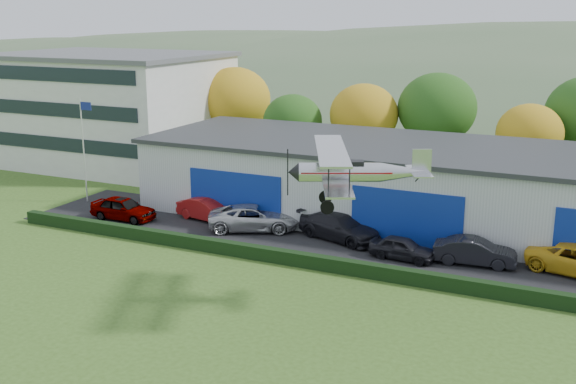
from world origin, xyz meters
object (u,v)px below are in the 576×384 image
at_px(hangar, 430,184).
at_px(car_3, 339,227).
at_px(car_1, 208,209).
at_px(car_5, 475,252).
at_px(car_4, 403,248).
at_px(flagpole, 84,141).
at_px(car_0, 123,208).
at_px(office_block, 109,108).
at_px(car_2, 254,218).
at_px(biplane, 352,170).

distance_m(hangar, car_3, 7.86).
bearing_deg(car_3, car_1, 107.75).
bearing_deg(car_5, car_4, 96.04).
height_order(flagpole, car_3, flagpole).
height_order(car_0, car_1, car_0).
xyz_separation_m(car_3, car_4, (4.67, -1.87, -0.16)).
xyz_separation_m(office_block, flagpole, (8.12, -13.00, -0.43)).
xyz_separation_m(car_2, car_5, (14.56, -0.45, -0.06)).
bearing_deg(biplane, flagpole, 133.86).
xyz_separation_m(car_0, car_4, (19.93, 0.40, -0.13)).
relative_size(office_block, flagpole, 2.57).
distance_m(flagpole, car_5, 29.68).
height_order(car_1, biplane, biplane).
distance_m(car_0, car_4, 19.94).
relative_size(car_1, biplane, 0.63).
xyz_separation_m(flagpole, car_0, (5.43, -2.70, -3.93)).
relative_size(car_3, biplane, 0.76).
distance_m(car_4, car_5, 4.10).
bearing_deg(car_0, car_5, -87.77).
distance_m(flagpole, car_3, 21.07).
bearing_deg(car_1, hangar, -54.03).
bearing_deg(car_5, car_2, 81.94).
height_order(hangar, biplane, biplane).
distance_m(car_4, biplane, 9.70).
bearing_deg(car_3, biplane, -138.24).
xyz_separation_m(hangar, car_0, (-19.45, -8.68, -1.80)).
distance_m(hangar, flagpole, 25.68).
relative_size(car_2, car_3, 1.04).
distance_m(office_block, car_3, 32.09).
height_order(car_0, car_2, car_2).
bearing_deg(car_4, office_block, 70.18).
relative_size(car_3, car_4, 1.46).
xyz_separation_m(car_0, car_3, (15.27, 2.27, 0.03)).
xyz_separation_m(flagpole, car_4, (25.37, -2.30, -4.07)).
bearing_deg(office_block, car_0, -49.20).
distance_m(car_2, car_5, 14.57).
xyz_separation_m(office_block, biplane, (32.90, -22.77, 1.65)).
relative_size(car_1, car_2, 0.80).
distance_m(office_block, car_0, 21.19).
distance_m(office_block, car_2, 27.20).
bearing_deg(car_2, car_3, -109.61).
bearing_deg(car_2, car_1, 56.23).
bearing_deg(flagpole, car_3, -1.19).
bearing_deg(flagpole, car_1, -1.89).
distance_m(car_0, car_5, 23.98).
xyz_separation_m(car_1, car_2, (3.88, -0.61, 0.05)).
xyz_separation_m(office_block, car_4, (33.48, -15.30, -4.49)).
bearing_deg(car_3, flagpole, 106.96).
height_order(flagpole, car_2, flagpole).
bearing_deg(car_4, hangar, 8.07).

